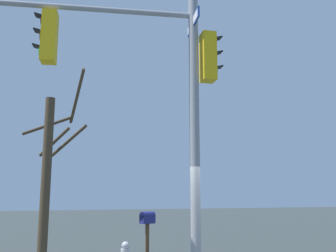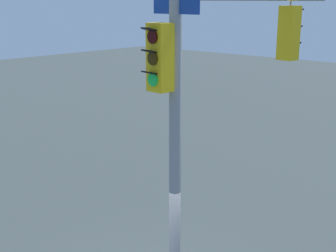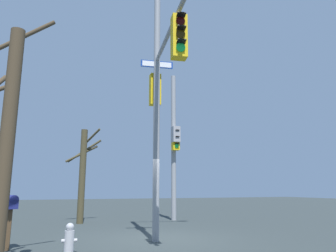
{
  "view_description": "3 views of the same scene",
  "coord_description": "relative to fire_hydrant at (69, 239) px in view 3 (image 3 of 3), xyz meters",
  "views": [
    {
      "loc": [
        7.23,
        -3.19,
        1.95
      ],
      "look_at": [
        -0.6,
        -0.8,
        3.41
      ],
      "focal_mm": 40.54,
      "sensor_mm": 36.0,
      "label": 1
    },
    {
      "loc": [
        -5.25,
        5.54,
        5.78
      ],
      "look_at": [
        -0.48,
        0.17,
        3.87
      ],
      "focal_mm": 49.76,
      "sensor_mm": 36.0,
      "label": 2
    },
    {
      "loc": [
        -3.35,
        -9.85,
        1.58
      ],
      "look_at": [
        -0.01,
        -0.91,
        3.49
      ],
      "focal_mm": 33.5,
      "sensor_mm": 36.0,
      "label": 3
    }
  ],
  "objects": [
    {
      "name": "fire_hydrant",
      "position": [
        0.0,
        0.0,
        0.0
      ],
      "size": [
        0.38,
        0.24,
        0.73
      ],
      "color": "#B2B2B7",
      "rests_on": "ground"
    },
    {
      "name": "mailbox",
      "position": [
        -1.48,
        0.94,
        0.76
      ],
      "size": [
        0.39,
        0.5,
        1.41
      ],
      "rotation": [
        0.0,
        0.0,
        0.39
      ],
      "color": "#4C3823",
      "rests_on": "ground"
    },
    {
      "name": "bare_tree_across_street",
      "position": [
        -1.43,
        -2.0,
        2.26
      ],
      "size": [
        1.8,
        1.9,
        5.53
      ],
      "color": "#473927",
      "rests_on": "ground"
    },
    {
      "name": "main_signal_pole_assembly",
      "position": [
        2.66,
        0.35,
        5.04
      ],
      "size": [
        3.42,
        4.88,
        9.78
      ],
      "rotation": [
        0.0,
        0.0,
        4.56
      ],
      "color": "gray",
      "rests_on": "ground"
    },
    {
      "name": "ground_plane",
      "position": [
        2.78,
        1.28,
        -0.34
      ],
      "size": [
        80.0,
        80.0,
        0.0
      ],
      "primitive_type": "plane",
      "color": "#313A3A"
    },
    {
      "name": "bare_tree_behind_pole",
      "position": [
        0.89,
        6.91,
        2.01
      ],
      "size": [
        1.72,
        1.11,
        4.49
      ],
      "color": "#443D27",
      "rests_on": "ground"
    },
    {
      "name": "secondary_pole_assembly",
      "position": [
        5.48,
        6.66,
        3.64
      ],
      "size": [
        0.41,
        0.8,
        7.7
      ],
      "rotation": [
        0.0,
        0.0,
        4.64
      ],
      "color": "gray",
      "rests_on": "ground"
    }
  ]
}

